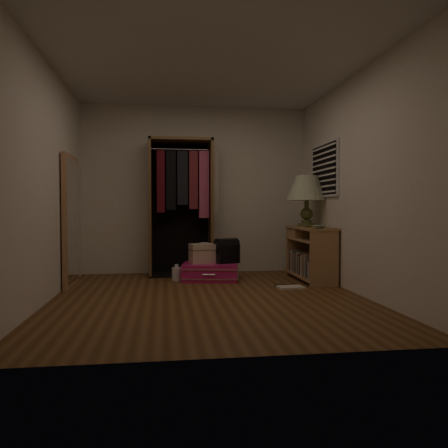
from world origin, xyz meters
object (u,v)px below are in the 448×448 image
(table_lamp, at_px, (307,189))
(console_bookshelf, at_px, (309,252))
(open_wardrobe, at_px, (184,194))
(black_bag, at_px, (227,250))
(train_case, at_px, (204,253))
(floor_mirror, at_px, (71,221))
(pink_suitcase, at_px, (210,272))
(white_jug, at_px, (177,274))

(table_lamp, bearing_deg, console_bookshelf, -92.21)
(open_wardrobe, bearing_deg, black_bag, -43.81)
(table_lamp, bearing_deg, black_bag, 179.60)
(console_bookshelf, xyz_separation_m, black_bag, (-1.16, 0.16, 0.03))
(black_bag, bearing_deg, train_case, 146.96)
(floor_mirror, distance_m, table_lamp, 3.28)
(open_wardrobe, distance_m, table_lamp, 1.84)
(floor_mirror, relative_size, pink_suitcase, 1.95)
(console_bookshelf, bearing_deg, train_case, 171.20)
(train_case, xyz_separation_m, table_lamp, (1.48, -0.07, 0.91))
(train_case, height_order, white_jug, train_case)
(table_lamp, relative_size, white_jug, 3.26)
(table_lamp, bearing_deg, open_wardrobe, 162.12)
(open_wardrobe, relative_size, white_jug, 8.95)
(pink_suitcase, bearing_deg, console_bookshelf, 3.97)
(train_case, bearing_deg, black_bag, -22.09)
(console_bookshelf, distance_m, train_case, 1.49)
(open_wardrobe, xyz_separation_m, black_bag, (0.58, -0.56, -0.81))
(pink_suitcase, xyz_separation_m, table_lamp, (1.40, 0.01, 1.17))
(pink_suitcase, bearing_deg, table_lamp, 10.37)
(black_bag, bearing_deg, open_wardrobe, 114.67)
(train_case, distance_m, table_lamp, 1.74)
(console_bookshelf, relative_size, black_bag, 2.98)
(floor_mirror, bearing_deg, train_case, 8.89)
(floor_mirror, relative_size, table_lamp, 2.28)
(floor_mirror, relative_size, white_jug, 7.42)
(open_wardrobe, height_order, floor_mirror, open_wardrobe)
(train_case, relative_size, table_lamp, 0.59)
(console_bookshelf, xyz_separation_m, train_case, (-1.47, 0.23, -0.01))
(console_bookshelf, distance_m, pink_suitcase, 1.43)
(console_bookshelf, bearing_deg, white_jug, 174.78)
(pink_suitcase, bearing_deg, floor_mirror, -163.91)
(open_wardrobe, relative_size, table_lamp, 2.75)
(open_wardrobe, bearing_deg, white_jug, -102.84)
(pink_suitcase, height_order, train_case, train_case)
(floor_mirror, xyz_separation_m, table_lamp, (3.24, 0.20, 0.44))
(pink_suitcase, relative_size, train_case, 1.96)
(console_bookshelf, height_order, black_bag, console_bookshelf)
(open_wardrobe, bearing_deg, pink_suitcase, -58.82)
(train_case, height_order, black_bag, black_bag)
(pink_suitcase, distance_m, white_jug, 0.47)
(white_jug, bearing_deg, pink_suitcase, -2.74)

